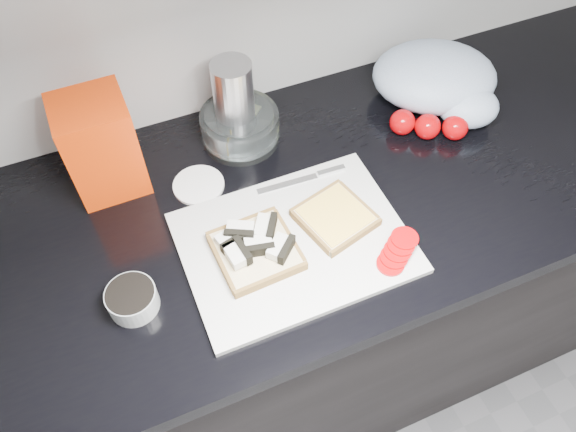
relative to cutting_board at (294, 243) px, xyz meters
The scene contains 14 objects.
base_cabinet 0.49m from the cutting_board, 56.67° to the left, with size 3.50×0.60×0.86m, color black.
countertop 0.13m from the cutting_board, 56.67° to the left, with size 3.50×0.64×0.04m, color black.
cutting_board is the anchor object (origin of this frame).
bread_left 0.08m from the cutting_board, behind, with size 0.15×0.15×0.04m.
bread_right 0.09m from the cutting_board, ahead, with size 0.15×0.15×0.02m.
tomato_slices 0.18m from the cutting_board, 31.92° to the right, with size 0.10×0.09×0.02m.
knife 0.16m from the cutting_board, 53.35° to the left, with size 0.18×0.02×0.01m.
seed_tub 0.30m from the cutting_board, behind, with size 0.08×0.08×0.04m.
tub_lid 0.23m from the cutting_board, 120.61° to the left, with size 0.10×0.10×0.01m, color white.
glass_bowl 0.29m from the cutting_board, 89.42° to the left, with size 0.16×0.16×0.07m.
bread_bag 0.40m from the cutting_board, 134.16° to the left, with size 0.13×0.12×0.20m, color #D93603.
steel_canister 0.31m from the cutting_board, 90.59° to the left, with size 0.08×0.08×0.19m, color silver.
grocery_bag 0.50m from the cutting_board, 28.02° to the left, with size 0.33×0.32×0.12m.
whole_tomatoes 0.40m from the cutting_board, 22.02° to the left, with size 0.15×0.11×0.05m.
Camera 1 is at (-0.30, 0.58, 1.75)m, focal length 35.00 mm.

